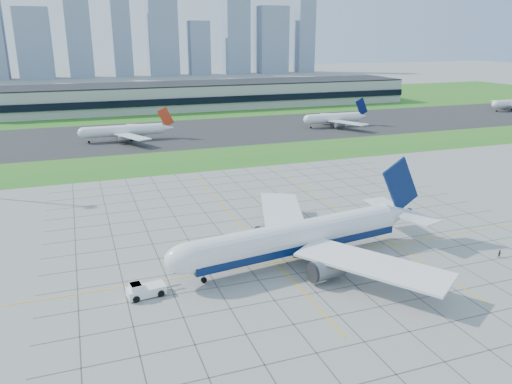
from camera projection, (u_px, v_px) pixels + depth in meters
The scene contains 13 objects.
ground at pixel (316, 252), 105.79m from camera, with size 1400.00×1400.00×0.00m, color #9A9A95.
grass_median at pixel (208, 159), 186.52m from camera, with size 700.00×35.00×0.04m, color #267621.
asphalt_taxiway at pixel (178, 133), 235.85m from camera, with size 700.00×75.00×0.04m, color #383838.
grass_far at pixel (145, 105), 334.53m from camera, with size 700.00×145.00×0.04m, color #267621.
apron_markings at pixel (296, 233), 115.87m from camera, with size 120.00×130.00×0.03m.
terminal at pixel (212, 95), 322.73m from camera, with size 260.00×43.00×15.80m.
city_skyline at pixel (99, 22), 551.85m from camera, with size 523.00×32.40×160.00m.
airliner at pixel (299, 237), 100.19m from camera, with size 59.48×59.89×18.77m.
pushback_tug at pixel (144, 290), 87.34m from camera, with size 9.81×4.14×2.69m.
crew_near at pixel (175, 270), 95.80m from camera, with size 0.59×0.39×1.61m, color black.
crew_far at pixel (500, 254), 102.74m from camera, with size 0.81×0.63×1.66m, color #2A261C.
distant_jet_1 at pixel (125, 131), 218.03m from camera, with size 39.11×42.66×14.08m.
distant_jet_2 at pixel (335, 118), 251.92m from camera, with size 33.80×42.66×14.08m.
Camera 1 is at (-45.32, -86.98, 43.56)m, focal length 35.00 mm.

